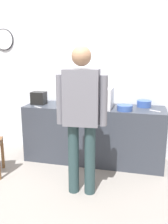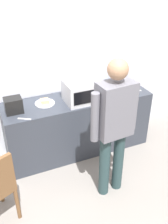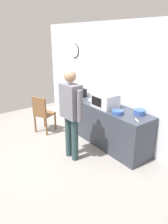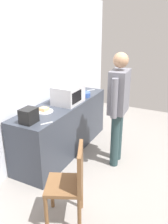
{
  "view_description": "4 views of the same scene",
  "coord_description": "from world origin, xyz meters",
  "px_view_note": "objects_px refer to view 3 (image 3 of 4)",
  "views": [
    {
      "loc": [
        0.99,
        -2.33,
        1.66
      ],
      "look_at": [
        0.23,
        0.73,
        0.91
      ],
      "focal_mm": 38.64,
      "sensor_mm": 36.0,
      "label": 1
    },
    {
      "loc": [
        -0.95,
        -1.81,
        2.56
      ],
      "look_at": [
        0.16,
        0.76,
        0.93
      ],
      "focal_mm": 41.4,
      "sensor_mm": 36.0,
      "label": 2
    },
    {
      "loc": [
        3.28,
        -1.64,
        2.33
      ],
      "look_at": [
        0.16,
        0.69,
        0.83
      ],
      "focal_mm": 32.59,
      "sensor_mm": 36.0,
      "label": 3
    },
    {
      "loc": [
        -2.89,
        -0.76,
        2.16
      ],
      "look_at": [
        0.15,
        0.76,
        0.84
      ],
      "focal_mm": 37.75,
      "sensor_mm": 36.0,
      "label": 4
    }
  ],
  "objects_px": {
    "microwave": "(105,101)",
    "spoon_utensil": "(76,99)",
    "person_standing": "(71,109)",
    "wooden_chair": "(43,113)",
    "cereal_bowl": "(118,112)",
    "toaster": "(81,93)",
    "salad_bowl": "(140,112)",
    "fork_utensil": "(137,120)",
    "sandwich_plate": "(94,99)"
  },
  "relations": [
    {
      "from": "cereal_bowl",
      "to": "toaster",
      "type": "height_order",
      "value": "toaster"
    },
    {
      "from": "sandwich_plate",
      "to": "person_standing",
      "type": "distance_m",
      "value": 1.12
    },
    {
      "from": "salad_bowl",
      "to": "toaster",
      "type": "xyz_separation_m",
      "value": [
        -1.64,
        -0.19,
        0.05
      ]
    },
    {
      "from": "sandwich_plate",
      "to": "spoon_utensil",
      "type": "height_order",
      "value": "sandwich_plate"
    },
    {
      "from": "fork_utensil",
      "to": "wooden_chair",
      "type": "height_order",
      "value": "wooden_chair"
    },
    {
      "from": "toaster",
      "to": "wooden_chair",
      "type": "distance_m",
      "value": 1.07
    },
    {
      "from": "sandwich_plate",
      "to": "person_standing",
      "type": "relative_size",
      "value": 0.15
    },
    {
      "from": "fork_utensil",
      "to": "spoon_utensil",
      "type": "distance_m",
      "value": 1.73
    },
    {
      "from": "cereal_bowl",
      "to": "fork_utensil",
      "type": "height_order",
      "value": "cereal_bowl"
    },
    {
      "from": "spoon_utensil",
      "to": "person_standing",
      "type": "xyz_separation_m",
      "value": [
        0.87,
        -0.7,
        0.14
      ]
    },
    {
      "from": "toaster",
      "to": "fork_utensil",
      "type": "distance_m",
      "value": 1.8
    },
    {
      "from": "sandwich_plate",
      "to": "toaster",
      "type": "xyz_separation_m",
      "value": [
        -0.42,
        -0.06,
        0.08
      ]
    },
    {
      "from": "wooden_chair",
      "to": "sandwich_plate",
      "type": "bearing_deg",
      "value": 47.76
    },
    {
      "from": "microwave",
      "to": "spoon_utensil",
      "type": "bearing_deg",
      "value": -169.28
    },
    {
      "from": "microwave",
      "to": "person_standing",
      "type": "distance_m",
      "value": 0.86
    },
    {
      "from": "toaster",
      "to": "fork_utensil",
      "type": "bearing_deg",
      "value": -2.39
    },
    {
      "from": "toaster",
      "to": "wooden_chair",
      "type": "bearing_deg",
      "value": -115.9
    },
    {
      "from": "spoon_utensil",
      "to": "person_standing",
      "type": "bearing_deg",
      "value": -38.89
    },
    {
      "from": "cereal_bowl",
      "to": "toaster",
      "type": "bearing_deg",
      "value": 174.36
    },
    {
      "from": "spoon_utensil",
      "to": "wooden_chair",
      "type": "distance_m",
      "value": 0.9
    },
    {
      "from": "cereal_bowl",
      "to": "wooden_chair",
      "type": "distance_m",
      "value": 1.99
    },
    {
      "from": "cereal_bowl",
      "to": "person_standing",
      "type": "distance_m",
      "value": 0.9
    },
    {
      "from": "person_standing",
      "to": "toaster",
      "type": "bearing_deg",
      "value": 135.7
    },
    {
      "from": "salad_bowl",
      "to": "spoon_utensil",
      "type": "bearing_deg",
      "value": -165.27
    },
    {
      "from": "fork_utensil",
      "to": "sandwich_plate",
      "type": "bearing_deg",
      "value": 174.36
    },
    {
      "from": "microwave",
      "to": "wooden_chair",
      "type": "relative_size",
      "value": 0.53
    },
    {
      "from": "sandwich_plate",
      "to": "spoon_utensil",
      "type": "relative_size",
      "value": 1.57
    },
    {
      "from": "spoon_utensil",
      "to": "wooden_chair",
      "type": "bearing_deg",
      "value": -127.92
    },
    {
      "from": "microwave",
      "to": "spoon_utensil",
      "type": "relative_size",
      "value": 2.94
    },
    {
      "from": "microwave",
      "to": "salad_bowl",
      "type": "xyz_separation_m",
      "value": [
        0.71,
        0.25,
        -0.1
      ]
    },
    {
      "from": "person_standing",
      "to": "salad_bowl",
      "type": "bearing_deg",
      "value": 57.77
    },
    {
      "from": "cereal_bowl",
      "to": "microwave",
      "type": "bearing_deg",
      "value": 170.55
    },
    {
      "from": "microwave",
      "to": "wooden_chair",
      "type": "distance_m",
      "value": 1.66
    },
    {
      "from": "person_standing",
      "to": "wooden_chair",
      "type": "distance_m",
      "value": 1.46
    },
    {
      "from": "salad_bowl",
      "to": "cereal_bowl",
      "type": "bearing_deg",
      "value": -129.53
    },
    {
      "from": "salad_bowl",
      "to": "wooden_chair",
      "type": "distance_m",
      "value": 2.36
    },
    {
      "from": "cereal_bowl",
      "to": "spoon_utensil",
      "type": "height_order",
      "value": "cereal_bowl"
    },
    {
      "from": "spoon_utensil",
      "to": "cereal_bowl",
      "type": "bearing_deg",
      "value": 3.92
    },
    {
      "from": "salad_bowl",
      "to": "fork_utensil",
      "type": "bearing_deg",
      "value": -59.33
    },
    {
      "from": "microwave",
      "to": "cereal_bowl",
      "type": "distance_m",
      "value": 0.46
    },
    {
      "from": "cereal_bowl",
      "to": "wooden_chair",
      "type": "relative_size",
      "value": 0.23
    },
    {
      "from": "fork_utensil",
      "to": "cereal_bowl",
      "type": "bearing_deg",
      "value": -171.77
    },
    {
      "from": "salad_bowl",
      "to": "person_standing",
      "type": "relative_size",
      "value": 0.12
    },
    {
      "from": "salad_bowl",
      "to": "wooden_chair",
      "type": "height_order",
      "value": "salad_bowl"
    },
    {
      "from": "cereal_bowl",
      "to": "wooden_chair",
      "type": "height_order",
      "value": "cereal_bowl"
    },
    {
      "from": "salad_bowl",
      "to": "spoon_utensil",
      "type": "xyz_separation_m",
      "value": [
        -1.56,
        -0.41,
        -0.05
      ]
    },
    {
      "from": "microwave",
      "to": "spoon_utensil",
      "type": "xyz_separation_m",
      "value": [
        -0.86,
        -0.16,
        -0.15
      ]
    },
    {
      "from": "wooden_chair",
      "to": "person_standing",
      "type": "bearing_deg",
      "value": -2.13
    },
    {
      "from": "microwave",
      "to": "cereal_bowl",
      "type": "bearing_deg",
      "value": -9.45
    },
    {
      "from": "person_standing",
      "to": "spoon_utensil",
      "type": "bearing_deg",
      "value": 141.11
    }
  ]
}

